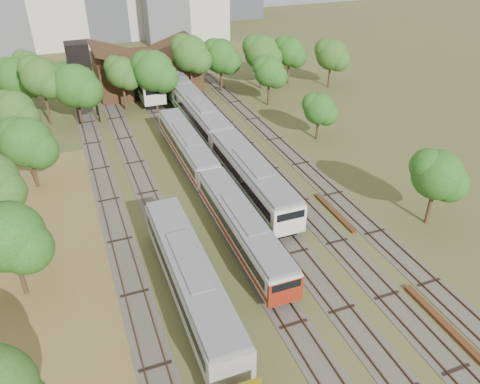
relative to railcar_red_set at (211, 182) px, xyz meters
name	(u,v)px	position (x,y,z in m)	size (l,w,h in m)	color
ground	(341,350)	(2.00, -21.83, -1.81)	(240.00, 240.00, 0.00)	#475123
dry_grass_patch	(54,339)	(-16.00, -13.83, -1.79)	(14.00, 60.00, 0.04)	brown
tracks	(214,180)	(1.33, 3.17, -1.77)	(24.60, 80.00, 0.19)	#4C473D
railcar_red_set	(211,182)	(0.00, 0.00, 0.00)	(2.77, 34.58, 3.42)	black
railcar_green_set	(201,117)	(4.00, 16.11, 0.27)	(3.18, 52.08, 3.94)	black
railcar_rear	(144,81)	(0.00, 33.71, 0.30)	(3.23, 16.08, 4.00)	black
old_grey_coach	(191,278)	(-6.00, -13.45, 0.23)	(3.01, 18.00, 3.73)	black
water_tower	(78,55)	(-9.60, 25.99, 7.19)	(3.08, 3.08, 10.67)	black
rail_pile_near	(444,323)	(10.00, -22.54, -1.67)	(0.54, 8.06, 0.27)	#593119
rail_pile_far	(334,213)	(10.20, -7.30, -1.69)	(0.44, 7.08, 0.23)	#593119
maintenance_shed	(147,71)	(1.00, 36.15, 1.11)	(16.45, 11.55, 7.58)	#382514
tree_band_left	(11,157)	(-17.98, 5.52, 3.54)	(7.92, 72.17, 8.25)	#382616
tree_band_far	(187,64)	(5.56, 27.86, 4.02)	(48.81, 11.25, 9.43)	#382616
tree_band_right	(332,112)	(17.00, 5.51, 3.06)	(5.68, 38.29, 7.46)	#382616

